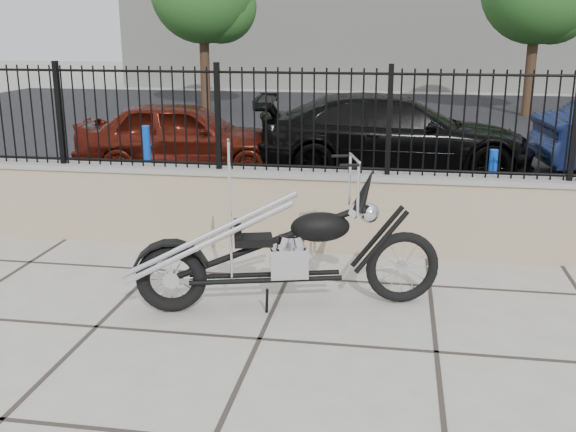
# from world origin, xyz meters

# --- Properties ---
(ground_plane) EXTENTS (90.00, 90.00, 0.00)m
(ground_plane) POSITION_xyz_m (0.00, 0.00, 0.00)
(ground_plane) COLOR #99968E
(ground_plane) RESTS_ON ground
(parking_lot) EXTENTS (30.00, 30.00, 0.00)m
(parking_lot) POSITION_xyz_m (0.00, 12.50, 0.00)
(parking_lot) COLOR black
(parking_lot) RESTS_ON ground
(retaining_wall) EXTENTS (14.00, 0.36, 0.96)m
(retaining_wall) POSITION_xyz_m (0.00, 2.50, 0.48)
(retaining_wall) COLOR gray
(retaining_wall) RESTS_ON ground_plane
(iron_fence) EXTENTS (14.00, 0.08, 1.20)m
(iron_fence) POSITION_xyz_m (0.00, 2.50, 1.56)
(iron_fence) COLOR black
(iron_fence) RESTS_ON retaining_wall
(chopper_motorcycle) EXTENTS (2.79, 1.18, 1.66)m
(chopper_motorcycle) POSITION_xyz_m (0.08, 0.72, 0.83)
(chopper_motorcycle) COLOR black
(chopper_motorcycle) RESTS_ON ground_plane
(car_red) EXTENTS (4.04, 2.03, 1.32)m
(car_red) POSITION_xyz_m (-2.79, 6.65, 0.66)
(car_red) COLOR #48120A
(car_red) RESTS_ON parking_lot
(car_black) EXTENTS (5.16, 2.55, 1.44)m
(car_black) POSITION_xyz_m (1.02, 7.08, 0.72)
(car_black) COLOR black
(car_black) RESTS_ON parking_lot
(bollard_a) EXTENTS (0.13, 0.13, 1.07)m
(bollard_a) POSITION_xyz_m (-2.89, 5.03, 0.54)
(bollard_a) COLOR blue
(bollard_a) RESTS_ON ground_plane
(bollard_b) EXTENTS (0.15, 0.15, 0.97)m
(bollard_b) POSITION_xyz_m (2.42, 4.29, 0.49)
(bollard_b) COLOR #0B29A9
(bollard_b) RESTS_ON ground_plane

